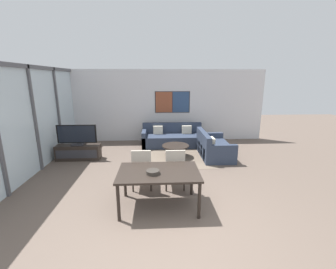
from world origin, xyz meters
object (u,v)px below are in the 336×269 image
object	(u,v)px
sofa_main	(173,138)
fruit_bowl	(153,172)
sofa_side	(212,148)
dining_chair_centre	(175,167)
dining_table	(159,175)
dining_chair_left	(142,168)
television	(77,135)
coffee_table	(176,148)
tv_console	(79,152)

from	to	relation	value
sofa_main	fruit_bowl	size ratio (longest dim) A/B	9.07
sofa_side	dining_chair_centre	distance (m)	2.57
dining_table	sofa_main	bearing A→B (deg)	82.22
sofa_main	dining_table	world-z (taller)	sofa_main
sofa_main	dining_chair_left	size ratio (longest dim) A/B	2.35
dining_chair_left	fruit_bowl	xyz separation A→B (m)	(0.26, -0.85, 0.26)
television	fruit_bowl	bearing A→B (deg)	-51.00
sofa_main	coffee_table	bearing A→B (deg)	-90.00
sofa_main	dining_chair_centre	world-z (taller)	dining_chair_centre
sofa_main	fruit_bowl	distance (m)	4.36
sofa_main	coffee_table	xyz separation A→B (m)	(0.00, -1.30, 0.02)
tv_console	dining_chair_left	bearing A→B (deg)	-44.52
sofa_main	coffee_table	world-z (taller)	sofa_main
sofa_side	dining_chair_centre	xyz separation A→B (m)	(-1.39, -2.14, 0.25)
sofa_side	dining_chair_left	world-z (taller)	dining_chair_left
dining_chair_left	sofa_side	bearing A→B (deg)	44.89
fruit_bowl	television	bearing A→B (deg)	129.00
sofa_main	dining_chair_left	bearing A→B (deg)	-105.29
television	sofa_side	xyz separation A→B (m)	(4.22, 0.06, -0.51)
sofa_main	dining_chair_left	world-z (taller)	dining_chair_left
sofa_side	dining_chair_left	size ratio (longest dim) A/B	1.69
tv_console	television	world-z (taller)	television
coffee_table	dining_table	size ratio (longest dim) A/B	0.56
television	dining_chair_left	size ratio (longest dim) A/B	1.23
dining_table	dining_chair_centre	size ratio (longest dim) A/B	1.61
tv_console	television	xyz separation A→B (m)	(0.00, 0.00, 0.55)
television	sofa_main	size ratio (longest dim) A/B	0.52
coffee_table	fruit_bowl	bearing A→B (deg)	-102.83
dining_table	dining_chair_left	size ratio (longest dim) A/B	1.61
sofa_main	fruit_bowl	world-z (taller)	fruit_bowl
sofa_main	tv_console	bearing A→B (deg)	-155.61
tv_console	sofa_side	world-z (taller)	sofa_side
tv_console	dining_chair_centre	distance (m)	3.53
dining_chair_left	fruit_bowl	bearing A→B (deg)	-72.91
coffee_table	dining_chair_left	distance (m)	2.34
fruit_bowl	sofa_main	bearing A→B (deg)	81.00
television	sofa_main	world-z (taller)	television
coffee_table	dining_chair_left	bearing A→B (deg)	-113.78
fruit_bowl	tv_console	bearing A→B (deg)	129.01
sofa_side	dining_chair_left	xyz separation A→B (m)	(-2.13, -2.12, 0.25)
fruit_bowl	coffee_table	bearing A→B (deg)	77.17
television	sofa_side	bearing A→B (deg)	0.87
sofa_side	dining_table	world-z (taller)	sofa_side
television	coffee_table	bearing A→B (deg)	1.34
dining_table	dining_chair_centre	distance (m)	0.81
dining_chair_left	dining_chair_centre	distance (m)	0.74
dining_chair_left	dining_chair_centre	world-z (taller)	same
coffee_table	dining_table	distance (m)	2.94
coffee_table	dining_chair_centre	world-z (taller)	dining_chair_centre
tv_console	sofa_main	distance (m)	3.33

